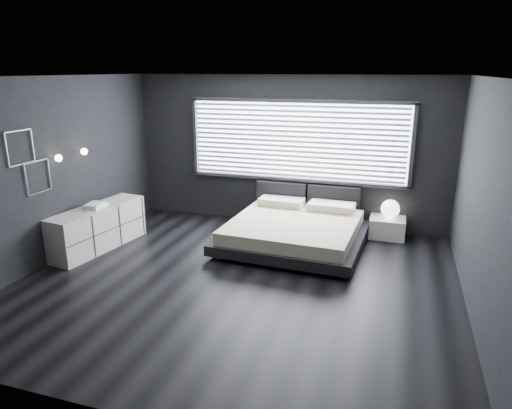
% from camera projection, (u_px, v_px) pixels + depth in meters
% --- Properties ---
extents(room, '(6.04, 6.00, 2.80)m').
position_uv_depth(room, '(237.00, 186.00, 6.06)').
color(room, black).
rests_on(room, ground).
extents(window, '(4.14, 0.09, 1.52)m').
position_uv_depth(window, '(297.00, 141.00, 8.40)').
color(window, white).
rests_on(window, ground).
extents(headboard, '(1.96, 0.16, 0.52)m').
position_uv_depth(headboard, '(307.00, 197.00, 8.58)').
color(headboard, black).
rests_on(headboard, ground).
extents(sconce_near, '(0.18, 0.11, 0.11)m').
position_uv_depth(sconce_near, '(58.00, 158.00, 6.88)').
color(sconce_near, silver).
rests_on(sconce_near, ground).
extents(sconce_far, '(0.18, 0.11, 0.11)m').
position_uv_depth(sconce_far, '(84.00, 151.00, 7.43)').
color(sconce_far, silver).
rests_on(sconce_far, ground).
extents(wall_art_upper, '(0.01, 0.48, 0.48)m').
position_uv_depth(wall_art_upper, '(20.00, 148.00, 6.29)').
color(wall_art_upper, '#47474C').
rests_on(wall_art_upper, ground).
extents(wall_art_lower, '(0.01, 0.48, 0.48)m').
position_uv_depth(wall_art_lower, '(38.00, 177.00, 6.65)').
color(wall_art_lower, '#47474C').
rests_on(wall_art_lower, ground).
extents(bed, '(2.39, 2.29, 0.59)m').
position_uv_depth(bed, '(294.00, 230.00, 7.70)').
color(bed, black).
rests_on(bed, ground).
extents(nightstand, '(0.61, 0.51, 0.36)m').
position_uv_depth(nightstand, '(387.00, 227.00, 8.13)').
color(nightstand, silver).
rests_on(nightstand, ground).
extents(orb_lamp, '(0.33, 0.33, 0.33)m').
position_uv_depth(orb_lamp, '(390.00, 209.00, 8.05)').
color(orb_lamp, white).
rests_on(orb_lamp, nightstand).
extents(dresser, '(0.76, 1.84, 0.71)m').
position_uv_depth(dresser, '(98.00, 228.00, 7.58)').
color(dresser, silver).
rests_on(dresser, ground).
extents(book_stack, '(0.29, 0.37, 0.07)m').
position_uv_depth(book_stack, '(95.00, 205.00, 7.46)').
color(book_stack, white).
rests_on(book_stack, dresser).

